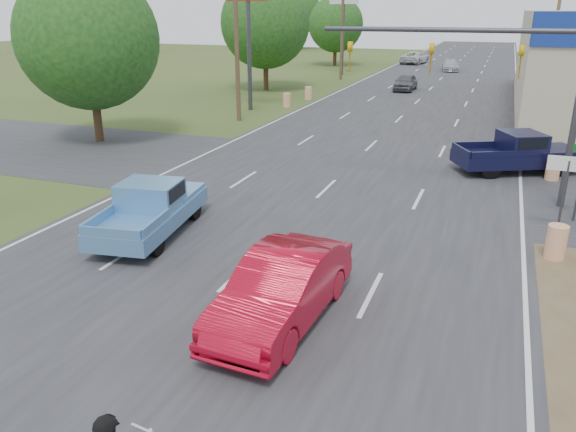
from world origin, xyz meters
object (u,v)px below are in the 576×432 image
at_px(navy_pickup, 521,152).
at_px(distant_car_silver, 450,65).
at_px(red_convertible, 282,290).
at_px(distant_car_grey, 406,82).
at_px(distant_car_white, 415,58).
at_px(blue_pickup, 152,207).

bearing_deg(navy_pickup, distant_car_silver, 162.26).
bearing_deg(red_convertible, distant_car_silver, 95.27).
xyz_separation_m(distant_car_grey, distant_car_white, (-3.21, 26.29, 0.06)).
bearing_deg(blue_pickup, distant_car_grey, 78.26).
xyz_separation_m(blue_pickup, distant_car_silver, (3.90, 54.71, -0.22)).
relative_size(red_convertible, blue_pickup, 0.92).
relative_size(blue_pickup, distant_car_white, 0.97).
bearing_deg(blue_pickup, red_convertible, -40.81).
height_order(blue_pickup, distant_car_white, blue_pickup).
relative_size(red_convertible, distant_car_grey, 1.19).
bearing_deg(distant_car_white, distant_car_silver, 133.79).
distance_m(blue_pickup, distant_car_grey, 36.29).
height_order(red_convertible, blue_pickup, blue_pickup).
distance_m(red_convertible, distant_car_white, 66.53).
distance_m(blue_pickup, distant_car_silver, 54.85).
bearing_deg(distant_car_silver, blue_pickup, -101.88).
bearing_deg(blue_pickup, distant_car_white, 82.44).
bearing_deg(navy_pickup, distant_car_grey, 173.25).
bearing_deg(distant_car_white, red_convertible, 106.03).
bearing_deg(blue_pickup, distant_car_silver, 77.12).
relative_size(navy_pickup, distant_car_silver, 1.30).
bearing_deg(distant_car_grey, navy_pickup, -68.84).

